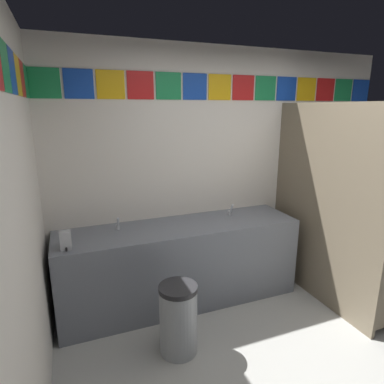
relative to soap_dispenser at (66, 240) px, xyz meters
name	(u,v)px	position (x,y,z in m)	size (l,w,h in m)	color
ground_plane	(335,384)	(1.73, -1.24, -0.90)	(8.44, 8.44, 0.00)	#9E9E99
wall_back	(227,168)	(1.73, 0.53, 0.39)	(3.84, 0.09, 2.56)	silver
wall_side	(3,272)	(-0.22, -1.24, 0.39)	(0.09, 3.46, 2.56)	silver
vanity_counter	(181,263)	(1.05, 0.19, -0.48)	(2.38, 0.61, 0.82)	slate
faucet_left	(118,225)	(0.46, 0.28, -0.03)	(0.04, 0.10, 0.14)	silver
faucet_right	(230,211)	(1.65, 0.28, -0.03)	(0.04, 0.10, 0.14)	silver
soap_dispenser	(66,240)	(0.00, 0.00, 0.00)	(0.09, 0.09, 0.16)	#B7BABF
stall_divider	(356,212)	(2.56, -0.50, 0.10)	(0.92, 1.48, 1.99)	#726651
toilet	(339,249)	(3.02, 0.06, -0.60)	(0.39, 0.49, 0.74)	white
trash_bin	(178,319)	(0.79, -0.50, -0.60)	(0.31, 0.31, 0.59)	#999EA3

